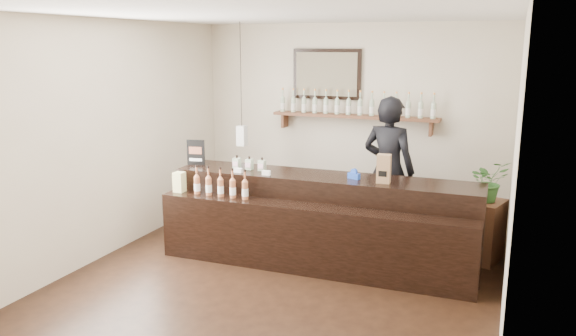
# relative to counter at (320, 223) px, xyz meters

# --- Properties ---
(ground) EXTENTS (5.00, 5.00, 0.00)m
(ground) POSITION_rel_counter_xyz_m (-0.21, -0.57, -0.47)
(ground) COLOR black
(ground) RESTS_ON ground
(room_shell) EXTENTS (5.00, 5.00, 5.00)m
(room_shell) POSITION_rel_counter_xyz_m (-0.21, -0.57, 1.23)
(room_shell) COLOR beige
(room_shell) RESTS_ON ground
(back_wall_decor) EXTENTS (2.66, 0.96, 1.69)m
(back_wall_decor) POSITION_rel_counter_xyz_m (-0.35, 1.81, 1.28)
(back_wall_decor) COLOR brown
(back_wall_decor) RESTS_ON ground
(counter) EXTENTS (3.61, 1.02, 1.17)m
(counter) POSITION_rel_counter_xyz_m (0.00, 0.00, 0.00)
(counter) COLOR black
(counter) RESTS_ON ground
(promo_sign) EXTENTS (0.23, 0.07, 0.32)m
(promo_sign) POSITION_rel_counter_xyz_m (-1.69, 0.09, 0.69)
(promo_sign) COLOR black
(promo_sign) RESTS_ON counter
(paper_bag) EXTENTS (0.15, 0.12, 0.32)m
(paper_bag) POSITION_rel_counter_xyz_m (0.72, 0.05, 0.69)
(paper_bag) COLOR #976B49
(paper_bag) RESTS_ON counter
(tape_dispenser) EXTENTS (0.15, 0.10, 0.12)m
(tape_dispenser) POSITION_rel_counter_xyz_m (0.37, 0.11, 0.58)
(tape_dispenser) COLOR #1A42B6
(tape_dispenser) RESTS_ON counter
(side_cabinet) EXTENTS (0.49, 0.58, 0.72)m
(side_cabinet) POSITION_rel_counter_xyz_m (1.79, 0.75, -0.11)
(side_cabinet) COLOR brown
(side_cabinet) RESTS_ON ground
(potted_plant) EXTENTS (0.57, 0.56, 0.48)m
(potted_plant) POSITION_rel_counter_xyz_m (1.79, 0.75, 0.49)
(potted_plant) COLOR #336628
(potted_plant) RESTS_ON side_cabinet
(shopkeeper) EXTENTS (0.87, 0.67, 2.13)m
(shopkeeper) POSITION_rel_counter_xyz_m (0.58, 0.98, 0.59)
(shopkeeper) COLOR black
(shopkeeper) RESTS_ON ground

